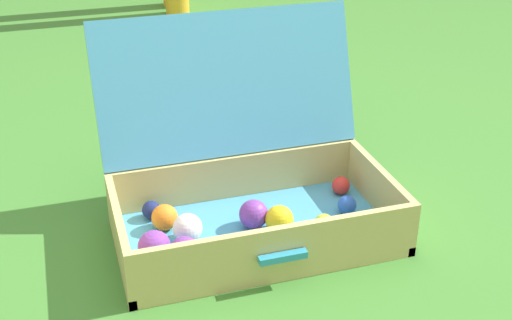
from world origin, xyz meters
TOP-DOWN VIEW (x-y plane):
  - ground_plane at (0.00, 0.00)m, footprint 16.00×16.00m
  - open_suitcase at (-0.03, 0.10)m, footprint 0.68×0.53m

SIDE VIEW (x-z plane):
  - ground_plane at x=0.00m, z-range 0.00..0.00m
  - open_suitcase at x=-0.03m, z-range -0.13..0.36m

